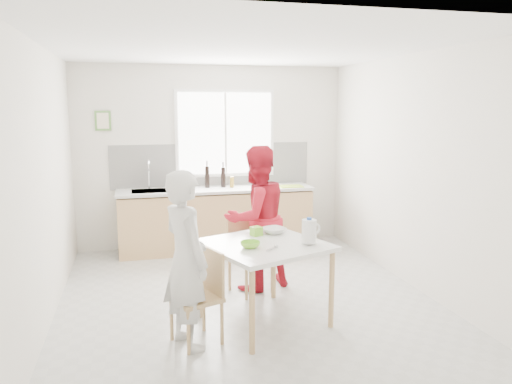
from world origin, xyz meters
TOP-DOWN VIEW (x-y plane):
  - ground at (0.00, 0.00)m, footprint 4.50×4.50m
  - room_shell at (0.00, 0.00)m, footprint 4.50×4.50m
  - window at (0.20, 2.23)m, footprint 1.50×0.06m
  - backsplash at (0.00, 2.24)m, footprint 3.00×0.02m
  - picture_frame at (-1.55, 2.23)m, footprint 0.22×0.03m
  - kitchen_counter at (-0.00, 1.95)m, footprint 2.84×0.64m
  - dining_table at (0.04, -0.69)m, footprint 1.35×1.35m
  - chair_left at (-0.60, -0.93)m, footprint 0.50×0.50m
  - chair_far at (0.07, 0.20)m, footprint 0.53×0.53m
  - person_white at (-0.74, -0.99)m, footprint 0.56×0.67m
  - person_red at (0.19, 0.26)m, footprint 0.98×0.88m
  - bowl_green at (-0.13, -0.80)m, footprint 0.24×0.24m
  - bowl_white at (0.23, -0.34)m, footprint 0.31×0.31m
  - milk_jug at (0.44, -0.83)m, footprint 0.19×0.14m
  - green_box at (0.03, -0.39)m, footprint 0.13×0.13m
  - spoon at (0.05, -0.92)m, footprint 0.13×0.11m
  - cutting_board at (1.10, 1.82)m, footprint 0.36×0.26m
  - wine_bottle_a at (-0.11, 2.04)m, footprint 0.07×0.07m
  - wine_bottle_b at (0.12, 2.01)m, footprint 0.07×0.07m
  - jar_amber at (0.25, 1.97)m, footprint 0.06×0.06m
  - soap_bottle at (-0.60, 2.10)m, footprint 0.11×0.11m

SIDE VIEW (x-z plane):
  - ground at x=0.00m, z-range 0.00..0.00m
  - kitchen_counter at x=0.00m, z-range -0.27..1.10m
  - chair_left at x=-0.60m, z-range 0.04..0.88m
  - chair_far at x=0.07m, z-range 0.04..0.93m
  - dining_table at x=0.04m, z-range 0.32..1.12m
  - person_white at x=-0.74m, z-range 0.00..1.58m
  - spoon at x=0.05m, z-range 0.81..0.82m
  - person_red at x=0.19m, z-range 0.00..1.67m
  - bowl_white at x=0.23m, z-range 0.80..0.86m
  - bowl_green at x=-0.13m, z-range 0.80..0.86m
  - green_box at x=0.03m, z-range 0.80..0.89m
  - cutting_board at x=1.10m, z-range 0.92..0.93m
  - milk_jug at x=0.44m, z-range 0.81..1.06m
  - jar_amber at x=0.25m, z-range 0.92..1.08m
  - soap_bottle at x=-0.60m, z-range 0.92..1.11m
  - wine_bottle_b at x=0.12m, z-range 0.92..1.22m
  - wine_bottle_a at x=-0.11m, z-range 0.92..1.24m
  - backsplash at x=0.00m, z-range 0.90..1.55m
  - room_shell at x=0.00m, z-range -0.61..3.89m
  - window at x=0.20m, z-range 1.05..2.35m
  - picture_frame at x=-1.55m, z-range 1.76..2.04m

